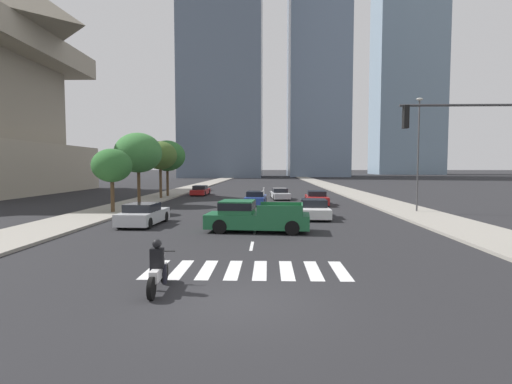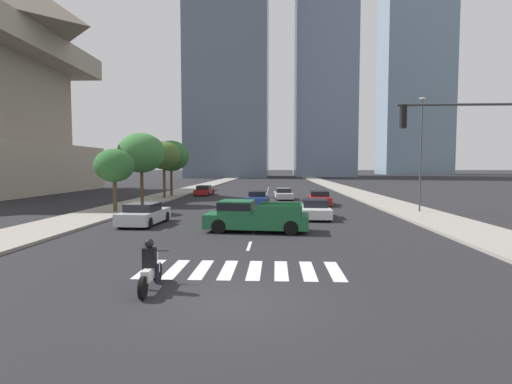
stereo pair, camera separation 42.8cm
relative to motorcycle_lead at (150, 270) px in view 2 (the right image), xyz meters
name	(u,v)px [view 2 (the right image)]	position (x,y,z in m)	size (l,w,h in m)	color
ground_plane	(231,302)	(2.38, -0.84, -0.58)	(800.00, 800.00, 0.00)	#232326
sidewalk_east	(379,201)	(14.00, 29.16, -0.51)	(4.00, 260.00, 0.15)	gray
sidewalk_west	(153,200)	(-9.24, 29.16, -0.51)	(4.00, 260.00, 0.15)	gray
crosswalk_near	(241,270)	(2.38, 2.29, -0.58)	(6.75, 2.53, 0.01)	silver
lane_divider_center	(265,200)	(2.38, 30.29, -0.58)	(0.14, 50.00, 0.01)	silver
motorcycle_lead	(150,270)	(0.00, 0.00, 0.00)	(0.70, 2.13, 1.49)	black
pickup_truck	(252,216)	(2.26, 10.20, 0.23)	(5.68, 2.55, 1.67)	#1E6038
sedan_silver_0	(283,194)	(4.36, 31.35, -0.03)	(2.11, 4.90, 1.18)	#B7BABF
sedan_silver_1	(144,215)	(-4.40, 12.34, 0.03)	(2.11, 4.43, 1.31)	#B7BABF
sedan_white_2	(315,209)	(6.23, 15.92, 0.00)	(2.02, 4.50, 1.26)	silver
sedan_red_3	(204,191)	(-5.22, 36.85, -0.03)	(1.80, 4.76, 1.18)	maroon
sedan_blue_4	(258,198)	(1.95, 25.03, 0.00)	(1.96, 4.82, 1.25)	navy
sedan_red_5	(319,198)	(7.52, 25.11, 0.01)	(2.00, 4.78, 1.26)	maroon
traffic_signal_near	(475,144)	(11.33, 5.07, 3.81)	(5.11, 0.28, 6.16)	#333335
street_lamp_east	(421,147)	(14.30, 18.94, 4.39)	(0.50, 0.24, 8.43)	#3F3F42
street_tree_nearest	(114,166)	(-8.44, 17.79, 2.98)	(2.90, 2.90, 4.67)	#4C3823
street_tree_second	(141,153)	(-8.44, 23.72, 4.13)	(4.15, 4.15, 6.34)	#4C3823
street_tree_third	(164,156)	(-8.44, 30.80, 4.10)	(3.55, 3.55, 6.06)	#4C3823
street_tree_fourth	(171,156)	(-8.44, 33.67, 4.13)	(4.11, 4.11, 6.33)	#4C3823
office_tower_left_skyline	(229,15)	(-11.91, 121.46, 52.92)	(25.68, 29.60, 119.13)	slate
office_tower_center_skyline	(323,43)	(20.48, 132.96, 46.86)	(20.25, 27.03, 95.93)	slate
office_tower_right_skyline	(416,33)	(66.08, 171.55, 62.75)	(29.14, 20.39, 127.73)	#7A93A8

